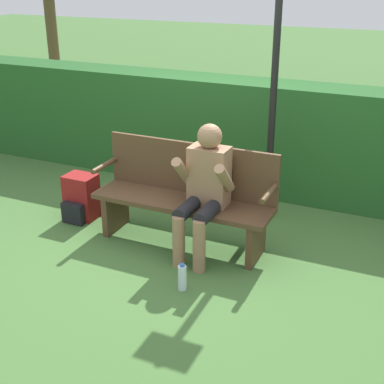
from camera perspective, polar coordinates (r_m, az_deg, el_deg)
The scene contains 7 objects.
ground_plane at distance 5.13m, azimuth -1.06°, elevation -5.47°, with size 40.00×40.00×0.00m, color #426B33.
hedge_back at distance 6.26m, azimuth 5.28°, elevation 6.09°, with size 12.00×0.55×1.27m.
park_bench at distance 4.98m, azimuth -0.75°, elevation -0.33°, with size 1.70×0.45×0.94m.
person_seated at distance 4.70m, azimuth 1.33°, elevation 0.66°, with size 0.49×0.60×1.19m.
backpack at distance 5.66m, azimuth -11.78°, elevation -0.65°, with size 0.31×0.33×0.47m.
water_bottle at distance 4.39m, azimuth -1.04°, elevation -9.10°, with size 0.07×0.07×0.24m.
signpost at distance 5.27m, azimuth 8.85°, elevation 13.23°, with size 0.41×0.09×2.73m.
Camera 1 is at (1.96, -4.06, 2.44)m, focal length 50.00 mm.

